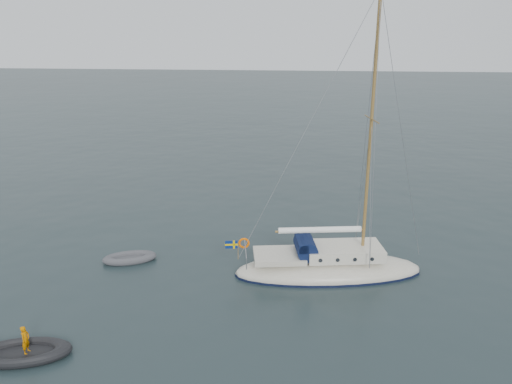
# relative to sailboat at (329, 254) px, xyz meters

# --- Properties ---
(ground) EXTENTS (300.00, 300.00, 0.00)m
(ground) POSITION_rel_sailboat_xyz_m (-1.11, 1.11, -1.13)
(ground) COLOR black
(ground) RESTS_ON ground
(sailboat) EXTENTS (10.45, 3.13, 14.88)m
(sailboat) POSITION_rel_sailboat_xyz_m (0.00, 0.00, 0.00)
(sailboat) COLOR beige
(sailboat) RESTS_ON ground
(dinghy) EXTENTS (2.98, 1.34, 0.43)m
(dinghy) POSITION_rel_sailboat_xyz_m (-11.08, 0.30, -0.94)
(dinghy) COLOR #46474A
(dinghy) RESTS_ON ground
(rib) EXTENTS (3.83, 1.74, 1.38)m
(rib) POSITION_rel_sailboat_xyz_m (-12.24, -8.60, -0.90)
(rib) COLOR black
(rib) RESTS_ON ground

